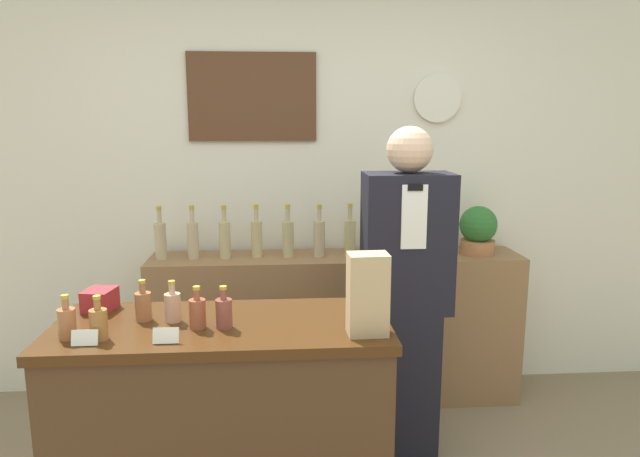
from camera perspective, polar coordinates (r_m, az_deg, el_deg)
name	(u,v)px	position (r m, az deg, el deg)	size (l,w,h in m)	color
back_wall	(303,178)	(3.58, -1.67, 5.05)	(5.20, 0.09, 2.70)	silver
back_shelf	(336,328)	(3.56, 1.63, -9.92)	(2.22, 0.38, 0.92)	#8E6642
display_counter	(226,435)	(2.46, -9.42, -19.70)	(1.29, 0.56, 0.95)	#422B19
shopkeeper	(405,299)	(2.89, 8.53, -6.95)	(0.43, 0.27, 1.69)	black
potted_plant	(478,230)	(3.56, 15.53, -0.14)	(0.22, 0.22, 0.29)	#B27047
paper_bag	(368,294)	(2.08, 4.79, -6.57)	(0.15, 0.11, 0.30)	tan
tape_dispenser	(375,330)	(2.11, 5.47, -10.03)	(0.09, 0.06, 0.07)	black
price_card_left	(85,338)	(2.17, -22.48, -10.06)	(0.09, 0.02, 0.06)	white
price_card_right	(166,336)	(2.10, -15.16, -10.30)	(0.09, 0.02, 0.06)	white
gift_box	(100,300)	(2.52, -21.15, -6.66)	(0.13, 0.15, 0.09)	maroon
counter_bottle_0	(67,322)	(2.24, -23.99, -8.57)	(0.06, 0.06, 0.16)	#A76540
counter_bottle_1	(99,323)	(2.19, -21.26, -8.81)	(0.06, 0.06, 0.16)	#9C6733
counter_bottle_2	(143,305)	(2.34, -17.25, -7.33)	(0.06, 0.06, 0.16)	#9E613C
counter_bottle_3	(173,306)	(2.30, -14.51, -7.53)	(0.06, 0.06, 0.16)	tan
counter_bottle_4	(197,312)	(2.20, -12.16, -8.20)	(0.06, 0.06, 0.16)	brown
counter_bottle_5	(224,312)	(2.19, -9.59, -8.26)	(0.06, 0.06, 0.16)	brown
shelf_bottle_0	(161,239)	(3.44, -15.66, -1.06)	(0.07, 0.07, 0.31)	tan
shelf_bottle_1	(193,239)	(3.41, -12.59, -1.01)	(0.07, 0.07, 0.31)	tan
shelf_bottle_2	(225,239)	(3.38, -9.50, -1.00)	(0.07, 0.07, 0.31)	tan
shelf_bottle_3	(257,237)	(3.39, -6.35, -0.88)	(0.07, 0.07, 0.31)	tan
shelf_bottle_4	(288,237)	(3.37, -3.22, -0.90)	(0.07, 0.07, 0.31)	tan
shelf_bottle_5	(319,237)	(3.37, -0.07, -0.87)	(0.07, 0.07, 0.31)	tan
shelf_bottle_6	(350,236)	(3.41, 3.01, -0.75)	(0.07, 0.07, 0.31)	tan
shelf_bottle_7	(381,236)	(3.43, 6.08, -0.72)	(0.07, 0.07, 0.31)	tan
shelf_bottle_8	(411,235)	(3.47, 9.08, -0.67)	(0.07, 0.07, 0.31)	tan
shelf_bottle_9	(441,234)	(3.53, 11.97, -0.58)	(0.07, 0.07, 0.31)	tan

